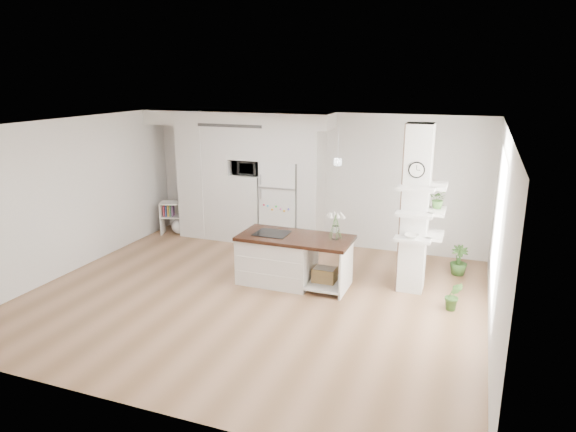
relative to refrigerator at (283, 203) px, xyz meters
The scene contains 14 objects.
floor 2.87m from the refrigerator, 78.93° to the right, with size 7.00×6.00×0.01m, color #A57959.
room 2.90m from the refrigerator, 78.93° to the right, with size 7.04×6.04×2.72m.
cabinet_wall 1.12m from the refrigerator, behind, with size 4.00×0.71×2.70m.
refrigerator is the anchor object (origin of this frame).
column 3.33m from the refrigerator, 28.14° to the right, with size 0.69×0.90×2.70m.
window 4.70m from the refrigerator, 30.76° to the right, with size 2.40×2.40×0.00m, color white.
pendant_light 3.59m from the refrigerator, 48.71° to the right, with size 0.12×0.12×0.10m, color white.
kitchen_island 2.14m from the refrigerator, 68.39° to the right, with size 1.87×0.90×1.41m.
bookshelf 2.52m from the refrigerator, behind, with size 0.68×0.52×0.71m.
floor_plant_a 4.14m from the refrigerator, 30.44° to the right, with size 0.25×0.20×0.46m, color #386528.
floor_plant_b 3.62m from the refrigerator, ahead, with size 0.29×0.29×0.52m, color #386528.
microwave 1.02m from the refrigerator, behind, with size 0.54×0.37×0.30m, color #2D2D2D.
shelf_plant 3.51m from the refrigerator, 23.68° to the right, with size 0.27×0.23×0.30m, color #386528.
decor_bowl 3.34m from the refrigerator, 32.27° to the right, with size 0.22×0.22×0.05m, color white.
Camera 1 is at (3.16, -6.84, 3.39)m, focal length 32.00 mm.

